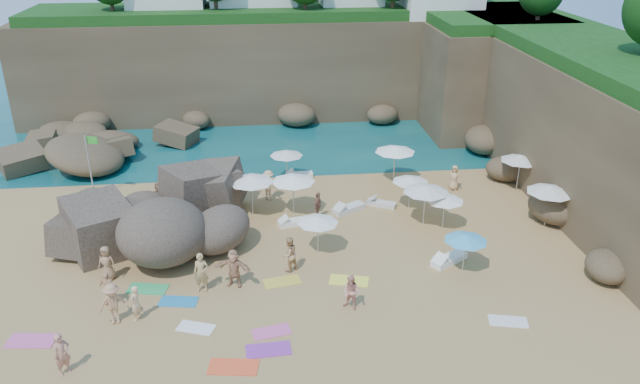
{
  "coord_description": "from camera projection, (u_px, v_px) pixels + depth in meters",
  "views": [
    {
      "loc": [
        -1.31,
        -27.54,
        15.9
      ],
      "look_at": [
        2.0,
        3.0,
        2.0
      ],
      "focal_mm": 35.0,
      "sensor_mm": 36.0,
      "label": 1
    }
  ],
  "objects": [
    {
      "name": "towel_6",
      "position": [
        268.0,
        350.0,
        24.7
      ],
      "size": [
        1.83,
        0.99,
        0.03
      ],
      "primitive_type": "cube",
      "rotation": [
        0.0,
        0.0,
        0.06
      ],
      "color": "purple",
      "rests_on": "ground"
    },
    {
      "name": "parasol_1",
      "position": [
        286.0,
        153.0,
        39.57
      ],
      "size": [
        2.12,
        2.12,
        2.0
      ],
      "color": "silver",
      "rests_on": "ground"
    },
    {
      "name": "person_stand_5",
      "position": [
        160.0,
        196.0,
        35.88
      ],
      "size": [
        1.73,
        1.06,
        1.8
      ],
      "primitive_type": "imported",
      "rotation": [
        0.0,
        0.0,
        0.38
      ],
      "color": "#A57452",
      "rests_on": "ground"
    },
    {
      "name": "person_stand_3",
      "position": [
        318.0,
        206.0,
        34.97
      ],
      "size": [
        0.74,
        1.01,
        1.59
      ],
      "primitive_type": "imported",
      "rotation": [
        0.0,
        0.0,
        1.14
      ],
      "color": "#94614A",
      "rests_on": "ground"
    },
    {
      "name": "parasol_4",
      "position": [
        521.0,
        158.0,
        38.05
      ],
      "size": [
        2.43,
        2.43,
        2.3
      ],
      "color": "silver",
      "rests_on": "ground"
    },
    {
      "name": "parasol_3",
      "position": [
        411.0,
        179.0,
        35.78
      ],
      "size": [
        2.1,
        2.1,
        1.98
      ],
      "color": "silver",
      "rests_on": "ground"
    },
    {
      "name": "towel_9",
      "position": [
        271.0,
        332.0,
        25.75
      ],
      "size": [
        1.71,
        1.1,
        0.03
      ],
      "primitive_type": "cube",
      "rotation": [
        0.0,
        0.0,
        0.21
      ],
      "color": "#E05799",
      "rests_on": "ground"
    },
    {
      "name": "towel_13",
      "position": [
        508.0,
        321.0,
        26.41
      ],
      "size": [
        1.76,
        1.16,
        0.03
      ],
      "primitive_type": "cube",
      "rotation": [
        0.0,
        0.0,
        -0.24
      ],
      "color": "silver",
      "rests_on": "ground"
    },
    {
      "name": "parasol_11",
      "position": [
        551.0,
        189.0,
        33.54
      ],
      "size": [
        2.55,
        2.55,
        2.41
      ],
      "color": "silver",
      "rests_on": "ground"
    },
    {
      "name": "seawater",
      "position": [
        268.0,
        95.0,
        58.8
      ],
      "size": [
        120.0,
        120.0,
        0.0
      ],
      "primitive_type": "plane",
      "color": "#0C4751",
      "rests_on": "ground"
    },
    {
      "name": "towel_5",
      "position": [
        196.0,
        328.0,
        26.0
      ],
      "size": [
        1.71,
        1.26,
        0.03
      ],
      "primitive_type": "cube",
      "rotation": [
        0.0,
        0.0,
        -0.35
      ],
      "color": "white",
      "rests_on": "ground"
    },
    {
      "name": "parasol_7",
      "position": [
        426.0,
        189.0,
        33.73
      ],
      "size": [
        2.49,
        2.49,
        2.35
      ],
      "color": "silver",
      "rests_on": "ground"
    },
    {
      "name": "cliff_right",
      "position": [
        580.0,
        118.0,
        39.09
      ],
      "size": [
        8.0,
        30.0,
        8.0
      ],
      "primitive_type": "cube",
      "color": "brown",
      "rests_on": "ground"
    },
    {
      "name": "person_lie_1",
      "position": [
        110.0,
        301.0,
        27.5
      ],
      "size": [
        1.64,
        1.84,
        0.39
      ],
      "primitive_type": "imported",
      "rotation": [
        0.0,
        0.0,
        -0.58
      ],
      "color": "#EDB786",
      "rests_on": "ground"
    },
    {
      "name": "towel_1",
      "position": [
        32.0,
        341.0,
        25.21
      ],
      "size": [
        2.02,
        1.18,
        0.03
      ],
      "primitive_type": "cube",
      "rotation": [
        0.0,
        0.0,
        -0.12
      ],
      "color": "#DC5599",
      "rests_on": "ground"
    },
    {
      "name": "person_lie_5",
      "position": [
        351.0,
        303.0,
        27.14
      ],
      "size": [
        1.59,
        1.76,
        0.61
      ],
      "primitive_type": "imported",
      "rotation": [
        0.0,
        0.0,
        -0.64
      ],
      "color": "#E49582",
      "rests_on": "ground"
    },
    {
      "name": "towel_0",
      "position": [
        178.0,
        301.0,
        27.75
      ],
      "size": [
        1.8,
        1.12,
        0.03
      ],
      "primitive_type": "cube",
      "rotation": [
        0.0,
        0.0,
        -0.18
      ],
      "color": "#227EB5",
      "rests_on": "ground"
    },
    {
      "name": "ground",
      "position": [
        287.0,
        254.0,
        31.63
      ],
      "size": [
        120.0,
        120.0,
        0.0
      ],
      "primitive_type": "plane",
      "color": "tan",
      "rests_on": "ground"
    },
    {
      "name": "person_stand_6",
      "position": [
        135.0,
        303.0,
        26.24
      ],
      "size": [
        0.59,
        0.7,
        1.63
      ],
      "primitive_type": "imported",
      "rotation": [
        0.0,
        0.0,
        4.3
      ],
      "color": "#F2C18A",
      "rests_on": "ground"
    },
    {
      "name": "flag_pole",
      "position": [
        90.0,
        158.0,
        36.87
      ],
      "size": [
        0.76,
        0.28,
        3.97
      ],
      "color": "silver",
      "rests_on": "ground"
    },
    {
      "name": "person_lie_0",
      "position": [
        115.0,
        318.0,
        26.23
      ],
      "size": [
        1.67,
        2.13,
        0.5
      ],
      "primitive_type": "imported",
      "rotation": [
        0.0,
        0.0,
        0.28
      ],
      "color": "tan",
      "rests_on": "ground"
    },
    {
      "name": "cliff_corner",
      "position": [
        484.0,
        74.0,
        49.77
      ],
      "size": [
        10.0,
        12.0,
        8.0
      ],
      "primitive_type": "cube",
      "color": "brown",
      "rests_on": "ground"
    },
    {
      "name": "person_stand_1",
      "position": [
        289.0,
        254.0,
        29.81
      ],
      "size": [
        1.1,
        1.05,
        1.79
      ],
      "primitive_type": "imported",
      "rotation": [
        0.0,
        0.0,
        3.75
      ],
      "color": "tan",
      "rests_on": "ground"
    },
    {
      "name": "rock_promontory",
      "position": [
        122.0,
        152.0,
        45.04
      ],
      "size": [
        12.0,
        7.0,
        2.0
      ],
      "primitive_type": null,
      "color": "brown",
      "rests_on": "ground"
    },
    {
      "name": "parasol_2",
      "position": [
        395.0,
        149.0,
        39.18
      ],
      "size": [
        2.56,
        2.56,
        2.42
      ],
      "color": "silver",
      "rests_on": "ground"
    },
    {
      "name": "towel_2",
      "position": [
        233.0,
        367.0,
        23.77
      ],
      "size": [
        2.02,
        1.23,
        0.03
      ],
      "primitive_type": "cube",
      "rotation": [
        0.0,
        0.0,
        -0.15
      ],
      "color": "#FF5228",
      "rests_on": "ground"
    },
    {
      "name": "towel_11",
      "position": [
        169.0,
        260.0,
        31.05
      ],
      "size": [
        1.82,
        1.04,
        0.03
      ],
      "primitive_type": "cube",
      "rotation": [
        0.0,
        0.0,
        -0.1
      ],
      "color": "green",
      "rests_on": "ground"
    },
    {
      "name": "lounger_3",
      "position": [
        295.0,
        222.0,
        34.54
      ],
      "size": [
        1.95,
        1.04,
        0.29
      ],
      "primitive_type": "cube",
      "rotation": [
        0.0,
        0.0,
        0.24
      ],
      "color": "white",
      "rests_on": "ground"
    },
    {
      "name": "person_stand_0",
      "position": [
        62.0,
        354.0,
        23.14
      ],
      "size": [
        0.75,
        0.74,
        1.74
      ],
      "primitive_type": "imported",
      "rotation": [
        0.0,
        0.0,
        0.77
      ],
      "color": "tan",
      "rests_on": "ground"
    },
    {
      "name": "lounger_1",
      "position": [
        299.0,
        175.0,
        40.72
      ],
      "size": [
        1.78,
        0.68,
        0.27
      ],
      "primitive_type": "cube",
      "rotation": [
        0.0,
        0.0,
        0.05
      ],
      "color": "white",
      "rests_on": "ground"
    },
    {
      "name": "lounger_5",
      "position": [
        449.0,
        259.0,
        30.8
      ],
      "size": [
        2.07,
        1.66,
        0.32
      ],
      "primitive_type": "cube",
      "rotation": [
        0.0,
        0.0,
        0.57
      ],
      "color": "white",
      "rests_on": "ground"
    },
    {
      "name": "person_lie_2",
      "position": [
        109.0,
        275.0,
        29.36
      ],
      "size": [
        1.25,
        1.86,
        0.45
      ],
      "primitive_type": "imported",
      "rotation": [
        0.0,
        0.0,
        -0.26
      ],
      "color": "#A07350",
      "rests_on": "ground"
    },
    {
      "name": "parasol_8",
      "position": [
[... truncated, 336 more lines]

